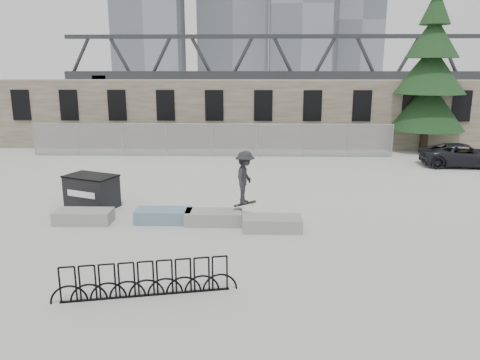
% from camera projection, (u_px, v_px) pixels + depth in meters
% --- Properties ---
extents(ground, '(120.00, 120.00, 0.00)m').
position_uv_depth(ground, '(182.00, 222.00, 16.70)').
color(ground, beige).
rests_on(ground, ground).
extents(stone_wall, '(36.00, 2.58, 4.50)m').
position_uv_depth(stone_wall, '(216.00, 113.00, 31.92)').
color(stone_wall, '#665E4B').
rests_on(stone_wall, ground).
extents(chainlink_fence, '(22.06, 0.06, 2.02)m').
position_uv_depth(chainlink_fence, '(211.00, 140.00, 28.58)').
color(chainlink_fence, gray).
rests_on(chainlink_fence, ground).
extents(planter_far_left, '(2.00, 0.90, 0.47)m').
position_uv_depth(planter_far_left, '(84.00, 216.00, 16.60)').
color(planter_far_left, gray).
rests_on(planter_far_left, ground).
extents(planter_center_left, '(2.00, 0.90, 0.47)m').
position_uv_depth(planter_center_left, '(164.00, 215.00, 16.69)').
color(planter_center_left, '#2B6083').
rests_on(planter_center_left, ground).
extents(planter_center_right, '(2.00, 0.90, 0.47)m').
position_uv_depth(planter_center_right, '(214.00, 217.00, 16.50)').
color(planter_center_right, gray).
rests_on(planter_center_right, ground).
extents(planter_offset, '(2.00, 0.90, 0.47)m').
position_uv_depth(planter_offset, '(272.00, 223.00, 15.85)').
color(planter_offset, gray).
rests_on(planter_offset, ground).
extents(dumpster, '(2.27, 1.86, 1.29)m').
position_uv_depth(dumpster, '(92.00, 191.00, 18.38)').
color(dumpster, black).
rests_on(dumpster, ground).
extents(bike_rack, '(4.41, 0.95, 0.90)m').
position_uv_depth(bike_rack, '(146.00, 279.00, 11.28)').
color(bike_rack, black).
rests_on(bike_rack, ground).
extents(spruce_tree, '(4.78, 4.78, 11.50)m').
position_uv_depth(spruce_tree, '(430.00, 76.00, 29.66)').
color(spruce_tree, '#38281E').
rests_on(spruce_tree, ground).
extents(truss_bridge, '(70.00, 3.00, 9.80)m').
position_uv_depth(truss_bridge, '(303.00, 74.00, 68.84)').
color(truss_bridge, '#2D3033').
rests_on(truss_bridge, ground).
extents(suv, '(4.73, 2.50, 1.27)m').
position_uv_depth(suv, '(463.00, 155.00, 25.79)').
color(suv, black).
rests_on(suv, ground).
extents(skateboarder, '(0.94, 1.33, 2.00)m').
position_uv_depth(skateboarder, '(245.00, 177.00, 16.37)').
color(skateboarder, black).
rests_on(skateboarder, ground).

